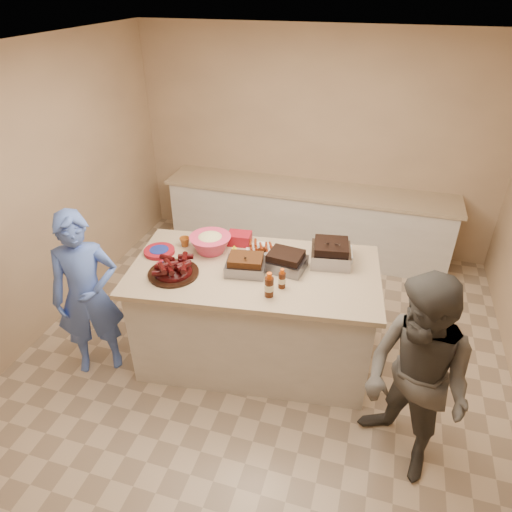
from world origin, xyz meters
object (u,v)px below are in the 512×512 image
(coleslaw_bowl, at_px, (211,251))
(roasting_pan, at_px, (330,262))
(island, at_px, (255,355))
(rib_platter, at_px, (174,274))
(guest_blue, at_px, (103,362))
(plastic_cup, at_px, (185,246))
(mustard_bottle, at_px, (234,257))
(guest_gray, at_px, (396,457))
(bbq_bottle_b, at_px, (269,296))
(bbq_bottle_a, at_px, (282,287))

(coleslaw_bowl, bearing_deg, roasting_pan, 6.37)
(island, bearing_deg, coleslaw_bowl, 152.30)
(rib_platter, height_order, guest_blue, rib_platter)
(rib_platter, bearing_deg, guest_blue, -162.27)
(island, distance_m, guest_blue, 1.44)
(plastic_cup, bearing_deg, mustard_bottle, -7.09)
(roasting_pan, xyz_separation_m, guest_gray, (0.75, -1.03, -1.00))
(guest_blue, bearing_deg, coleslaw_bowl, 6.43)
(mustard_bottle, relative_size, guest_blue, 0.08)
(bbq_bottle_b, height_order, guest_gray, bbq_bottle_b)
(bbq_bottle_a, bearing_deg, guest_gray, -27.24)
(bbq_bottle_a, distance_m, guest_gray, 1.56)
(bbq_bottle_b, bearing_deg, bbq_bottle_a, 63.31)
(island, distance_m, guest_gray, 1.54)
(bbq_bottle_a, bearing_deg, roasting_pan, 57.19)
(coleslaw_bowl, distance_m, mustard_bottle, 0.25)
(bbq_bottle_b, bearing_deg, plastic_cup, 151.10)
(roasting_pan, relative_size, guest_gray, 0.20)
(rib_platter, distance_m, roasting_pan, 1.35)
(island, height_order, guest_blue, island)
(coleslaw_bowl, relative_size, mustard_bottle, 2.94)
(bbq_bottle_b, relative_size, plastic_cup, 2.25)
(coleslaw_bowl, relative_size, bbq_bottle_b, 1.77)
(island, bearing_deg, rib_platter, -164.04)
(coleslaw_bowl, distance_m, bbq_bottle_b, 0.85)
(plastic_cup, relative_size, guest_blue, 0.06)
(island, xyz_separation_m, rib_platter, (-0.63, -0.27, 1.00))
(bbq_bottle_b, xyz_separation_m, guest_gray, (1.13, -0.41, -1.00))
(rib_platter, xyz_separation_m, guest_blue, (-0.73, -0.23, -1.00))
(mustard_bottle, bearing_deg, rib_platter, -135.58)
(guest_blue, bearing_deg, rib_platter, -13.00)
(rib_platter, distance_m, guest_gray, 2.27)
(roasting_pan, distance_m, guest_gray, 1.62)
(rib_platter, relative_size, bbq_bottle_a, 2.46)
(rib_platter, relative_size, mustard_bottle, 3.35)
(guest_blue, relative_size, guest_gray, 0.97)
(guest_gray, bearing_deg, roasting_pan, 171.52)
(roasting_pan, relative_size, coleslaw_bowl, 0.89)
(coleslaw_bowl, height_order, mustard_bottle, coleslaw_bowl)
(mustard_bottle, xyz_separation_m, guest_gray, (1.57, -0.87, -1.00))
(island, height_order, bbq_bottle_b, bbq_bottle_b)
(island, bearing_deg, mustard_bottle, 143.05)
(bbq_bottle_b, xyz_separation_m, plastic_cup, (-0.94, 0.52, 0.00))
(rib_platter, xyz_separation_m, bbq_bottle_a, (0.91, 0.07, 0.00))
(rib_platter, height_order, roasting_pan, rib_platter)
(plastic_cup, bearing_deg, rib_platter, -77.72)
(coleslaw_bowl, relative_size, guest_gray, 0.23)
(bbq_bottle_a, relative_size, mustard_bottle, 1.36)
(bbq_bottle_b, bearing_deg, island, 123.42)
(bbq_bottle_a, bearing_deg, island, 145.85)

